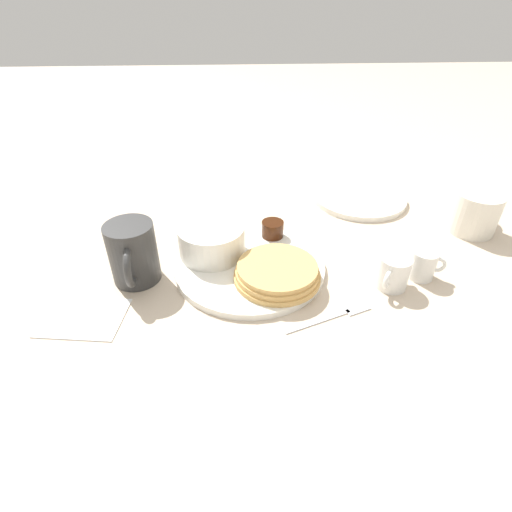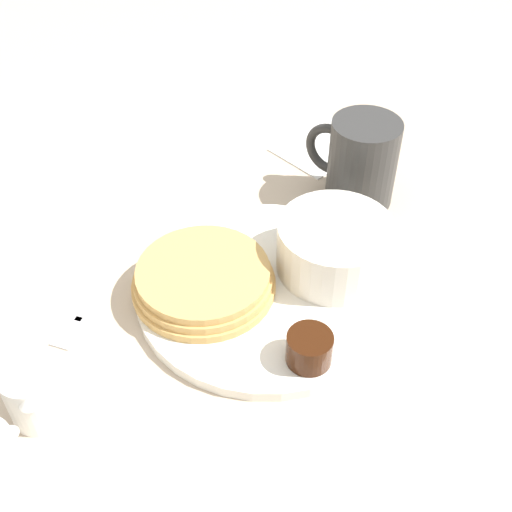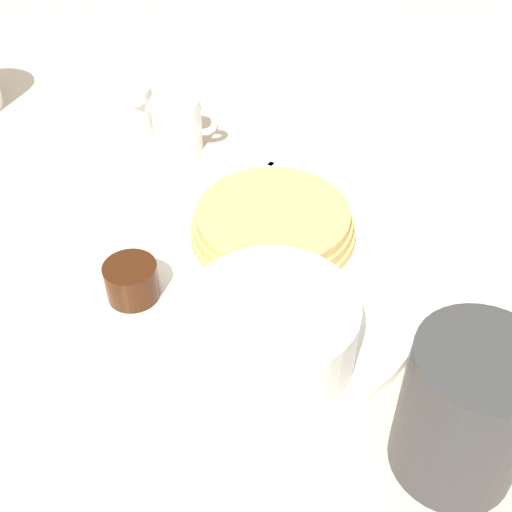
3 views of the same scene
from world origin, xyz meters
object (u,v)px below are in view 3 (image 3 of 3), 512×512
object	(u,v)px
plate	(259,289)
creamer_pitcher_far	(134,108)
coffee_mug	(469,409)
bowl	(273,329)
fork	(285,169)
creamer_pitcher_near	(178,123)

from	to	relation	value
plate	creamer_pitcher_far	world-z (taller)	creamer_pitcher_far
plate	coffee_mug	world-z (taller)	coffee_mug
bowl	coffee_mug	size ratio (longest dim) A/B	1.03
bowl	fork	world-z (taller)	bowl
bowl	coffee_mug	xyz separation A→B (m)	(0.13, 0.05, 0.01)
bowl	creamer_pitcher_far	bearing A→B (deg)	168.30
creamer_pitcher_near	fork	size ratio (longest dim) A/B	0.45
plate	creamer_pitcher_far	size ratio (longest dim) A/B	4.14
plate	fork	xyz separation A→B (m)	(-0.13, 0.13, -0.00)
creamer_pitcher_far	fork	world-z (taller)	creamer_pitcher_far
coffee_mug	creamer_pitcher_near	xyz separation A→B (m)	(-0.43, 0.04, -0.02)
creamer_pitcher_near	creamer_pitcher_far	size ratio (longest dim) A/B	1.01
plate	coffee_mug	xyz separation A→B (m)	(0.19, 0.02, 0.05)
bowl	fork	bearing A→B (deg)	140.54
creamer_pitcher_near	fork	distance (m)	0.12
creamer_pitcher_far	bowl	bearing A→B (deg)	-11.70
plate	creamer_pitcher_near	world-z (taller)	creamer_pitcher_near
creamer_pitcher_far	fork	size ratio (longest dim) A/B	0.45
coffee_mug	creamer_pitcher_far	bearing A→B (deg)	177.52
plate	bowl	xyz separation A→B (m)	(0.07, -0.04, 0.04)
bowl	fork	xyz separation A→B (m)	(-0.20, 0.16, -0.04)
bowl	creamer_pitcher_far	xyz separation A→B (m)	(-0.36, 0.07, -0.01)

